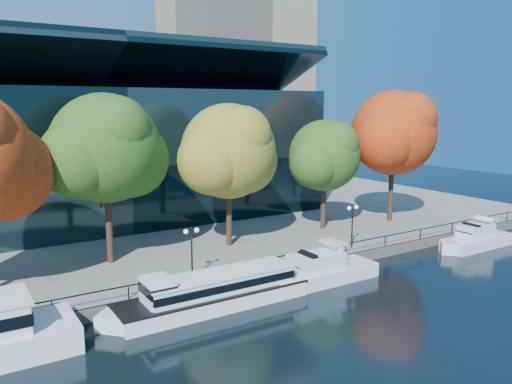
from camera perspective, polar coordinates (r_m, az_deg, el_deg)
ground at (r=38.09m, az=2.11°, el=-12.05°), size 160.00×160.00×0.00m
promenade at (r=69.88m, az=-14.92°, el=-1.82°), size 90.00×67.08×1.00m
railing at (r=40.00m, az=-0.52°, el=-8.01°), size 88.20×0.08×0.99m
convention_building at (r=63.28m, az=-17.45°, el=4.21°), size 50.00×24.57×21.43m
office_tower at (r=98.70m, az=-2.60°, el=20.80°), size 22.50×22.50×65.90m
tour_boat at (r=36.09m, az=-5.33°, el=-11.23°), size 15.50×3.46×2.94m
cruiser_near at (r=41.00m, az=6.94°, el=-9.00°), size 11.27×2.90×3.27m
cruiser_far at (r=55.11m, az=23.74°, el=-4.89°), size 9.53×2.64×3.11m
tree_2 at (r=43.02m, az=-16.58°, el=4.55°), size 11.35×9.31×14.28m
tree_3 at (r=46.70m, az=-2.93°, el=4.44°), size 11.11×9.11×13.45m
tree_4 at (r=54.01m, az=7.98°, el=3.97°), size 9.58×7.86×11.78m
tree_5 at (r=59.06m, az=15.61°, el=6.33°), size 12.02×9.86×14.98m
lamp_1 at (r=38.40m, az=-7.38°, el=-5.68°), size 1.26×0.36×4.03m
lamp_2 at (r=47.43m, az=10.97°, el=-2.79°), size 1.26×0.36×4.03m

